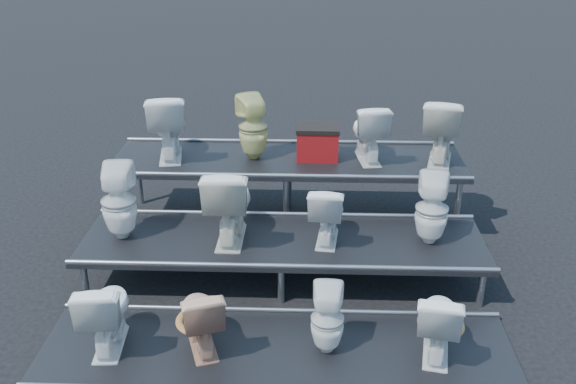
{
  "coord_description": "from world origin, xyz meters",
  "views": [
    {
      "loc": [
        0.27,
        -5.91,
        3.68
      ],
      "look_at": [
        0.05,
        0.1,
        0.96
      ],
      "focal_mm": 40.0,
      "sensor_mm": 36.0,
      "label": 1
    }
  ],
  "objects_px": {
    "toilet_3": "(438,321)",
    "red_crate": "(318,144)",
    "toilet_9": "(253,127)",
    "toilet_11": "(442,129)",
    "toilet_0": "(106,312)",
    "toilet_8": "(168,125)",
    "toilet_10": "(368,132)",
    "toilet_6": "(327,212)",
    "toilet_1": "(200,317)",
    "toilet_5": "(229,202)",
    "toilet_4": "(119,202)",
    "toilet_7": "(432,209)",
    "toilet_2": "(327,319)"
  },
  "relations": [
    {
      "from": "toilet_4",
      "to": "toilet_11",
      "type": "bearing_deg",
      "value": -164.69
    },
    {
      "from": "toilet_3",
      "to": "toilet_4",
      "type": "xyz_separation_m",
      "value": [
        -3.09,
        1.3,
        0.47
      ]
    },
    {
      "from": "toilet_9",
      "to": "toilet_0",
      "type": "bearing_deg",
      "value": 42.47
    },
    {
      "from": "toilet_4",
      "to": "toilet_5",
      "type": "xyz_separation_m",
      "value": [
        1.14,
        0.0,
        0.01
      ]
    },
    {
      "from": "toilet_2",
      "to": "toilet_10",
      "type": "distance_m",
      "value": 2.78
    },
    {
      "from": "toilet_9",
      "to": "toilet_10",
      "type": "bearing_deg",
      "value": 155.14
    },
    {
      "from": "toilet_6",
      "to": "toilet_7",
      "type": "bearing_deg",
      "value": -173.53
    },
    {
      "from": "red_crate",
      "to": "toilet_0",
      "type": "bearing_deg",
      "value": -123.8
    },
    {
      "from": "red_crate",
      "to": "toilet_10",
      "type": "bearing_deg",
      "value": -3.21
    },
    {
      "from": "toilet_1",
      "to": "toilet_9",
      "type": "xyz_separation_m",
      "value": [
        0.26,
        2.6,
        0.86
      ]
    },
    {
      "from": "toilet_1",
      "to": "toilet_6",
      "type": "distance_m",
      "value": 1.76
    },
    {
      "from": "toilet_11",
      "to": "red_crate",
      "type": "relative_size",
      "value": 1.59
    },
    {
      "from": "toilet_1",
      "to": "toilet_3",
      "type": "relative_size",
      "value": 0.96
    },
    {
      "from": "toilet_0",
      "to": "toilet_10",
      "type": "relative_size",
      "value": 1.01
    },
    {
      "from": "toilet_1",
      "to": "toilet_11",
      "type": "height_order",
      "value": "toilet_11"
    },
    {
      "from": "toilet_7",
      "to": "toilet_4",
      "type": "bearing_deg",
      "value": 9.16
    },
    {
      "from": "toilet_5",
      "to": "toilet_10",
      "type": "relative_size",
      "value": 1.18
    },
    {
      "from": "toilet_3",
      "to": "red_crate",
      "type": "distance_m",
      "value": 2.91
    },
    {
      "from": "toilet_6",
      "to": "toilet_10",
      "type": "relative_size",
      "value": 0.91
    },
    {
      "from": "toilet_4",
      "to": "toilet_9",
      "type": "xyz_separation_m",
      "value": [
        1.29,
        1.3,
        0.38
      ]
    },
    {
      "from": "toilet_2",
      "to": "toilet_5",
      "type": "relative_size",
      "value": 0.78
    },
    {
      "from": "toilet_1",
      "to": "toilet_4",
      "type": "height_order",
      "value": "toilet_4"
    },
    {
      "from": "toilet_1",
      "to": "toilet_11",
      "type": "relative_size",
      "value": 0.83
    },
    {
      "from": "toilet_1",
      "to": "toilet_3",
      "type": "height_order",
      "value": "toilet_3"
    },
    {
      "from": "toilet_2",
      "to": "toilet_6",
      "type": "distance_m",
      "value": 1.36
    },
    {
      "from": "toilet_10",
      "to": "toilet_5",
      "type": "bearing_deg",
      "value": 32.73
    },
    {
      "from": "toilet_0",
      "to": "toilet_8",
      "type": "relative_size",
      "value": 0.89
    },
    {
      "from": "toilet_8",
      "to": "red_crate",
      "type": "relative_size",
      "value": 1.63
    },
    {
      "from": "toilet_3",
      "to": "toilet_6",
      "type": "xyz_separation_m",
      "value": [
        -0.94,
        1.3,
        0.38
      ]
    },
    {
      "from": "toilet_9",
      "to": "toilet_11",
      "type": "distance_m",
      "value": 2.22
    },
    {
      "from": "toilet_10",
      "to": "toilet_0",
      "type": "bearing_deg",
      "value": 38.67
    },
    {
      "from": "toilet_1",
      "to": "toilet_9",
      "type": "bearing_deg",
      "value": -114.67
    },
    {
      "from": "toilet_1",
      "to": "toilet_6",
      "type": "xyz_separation_m",
      "value": [
        1.12,
        1.3,
        0.4
      ]
    },
    {
      "from": "toilet_4",
      "to": "toilet_5",
      "type": "bearing_deg",
      "value": 174.98
    },
    {
      "from": "toilet_1",
      "to": "toilet_5",
      "type": "xyz_separation_m",
      "value": [
        0.11,
        1.3,
        0.49
      ]
    },
    {
      "from": "toilet_11",
      "to": "toilet_4",
      "type": "bearing_deg",
      "value": 33.95
    },
    {
      "from": "toilet_5",
      "to": "red_crate",
      "type": "xyz_separation_m",
      "value": [
        0.91,
        1.35,
        0.16
      ]
    },
    {
      "from": "toilet_7",
      "to": "toilet_1",
      "type": "bearing_deg",
      "value": 39.9
    },
    {
      "from": "toilet_6",
      "to": "toilet_11",
      "type": "bearing_deg",
      "value": -129.8
    },
    {
      "from": "toilet_10",
      "to": "toilet_7",
      "type": "bearing_deg",
      "value": 105.39
    },
    {
      "from": "toilet_3",
      "to": "toilet_11",
      "type": "xyz_separation_m",
      "value": [
        0.42,
        2.6,
        0.85
      ]
    },
    {
      "from": "toilet_4",
      "to": "toilet_6",
      "type": "distance_m",
      "value": 2.15
    },
    {
      "from": "toilet_10",
      "to": "toilet_1",
      "type": "bearing_deg",
      "value": 50.0
    },
    {
      "from": "toilet_1",
      "to": "toilet_3",
      "type": "xyz_separation_m",
      "value": [
        2.06,
        0.0,
        0.01
      ]
    },
    {
      "from": "toilet_7",
      "to": "toilet_10",
      "type": "height_order",
      "value": "toilet_10"
    },
    {
      "from": "toilet_0",
      "to": "toilet_2",
      "type": "relative_size",
      "value": 1.1
    },
    {
      "from": "toilet_0",
      "to": "toilet_5",
      "type": "height_order",
      "value": "toilet_5"
    },
    {
      "from": "toilet_6",
      "to": "toilet_11",
      "type": "height_order",
      "value": "toilet_11"
    },
    {
      "from": "toilet_7",
      "to": "toilet_11",
      "type": "bearing_deg",
      "value": -93.64
    },
    {
      "from": "toilet_10",
      "to": "toilet_11",
      "type": "relative_size",
      "value": 0.9
    }
  ]
}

